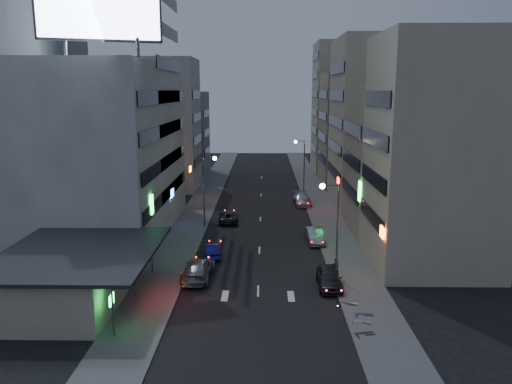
{
  "coord_description": "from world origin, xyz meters",
  "views": [
    {
      "loc": [
        0.44,
        -32.36,
        15.32
      ],
      "look_at": [
        -0.36,
        16.09,
        5.37
      ],
      "focal_mm": 35.0,
      "sensor_mm": 36.0,
      "label": 1
    }
  ],
  "objects_px": {
    "scooter_black_a": "(373,323)",
    "scooter_blue": "(372,306)",
    "parked_car_left": "(228,217)",
    "person": "(335,268)",
    "parked_car_right_mid": "(314,236)",
    "road_car_silver": "(198,269)",
    "scooter_silver_a": "(372,315)",
    "scooter_silver_b": "(359,297)",
    "road_car_blue": "(213,250)",
    "parked_car_right_far": "(302,199)",
    "scooter_black_b": "(355,297)",
    "parked_car_right_near": "(329,278)"
  },
  "relations": [
    {
      "from": "scooter_black_a",
      "to": "scooter_silver_b",
      "type": "bearing_deg",
      "value": -11.02
    },
    {
      "from": "scooter_black_a",
      "to": "scooter_blue",
      "type": "xyz_separation_m",
      "value": [
        0.55,
        2.63,
        -0.01
      ]
    },
    {
      "from": "parked_car_right_near",
      "to": "scooter_silver_a",
      "type": "distance_m",
      "value": 6.62
    },
    {
      "from": "parked_car_right_far",
      "to": "scooter_blue",
      "type": "distance_m",
      "value": 33.74
    },
    {
      "from": "scooter_blue",
      "to": "scooter_silver_b",
      "type": "relative_size",
      "value": 1.05
    },
    {
      "from": "parked_car_right_far",
      "to": "scooter_black_b",
      "type": "height_order",
      "value": "parked_car_right_far"
    },
    {
      "from": "parked_car_right_near",
      "to": "parked_car_left",
      "type": "xyz_separation_m",
      "value": [
        -9.4,
        19.65,
        -0.12
      ]
    },
    {
      "from": "parked_car_right_mid",
      "to": "parked_car_left",
      "type": "bearing_deg",
      "value": 135.8
    },
    {
      "from": "scooter_blue",
      "to": "scooter_silver_b",
      "type": "bearing_deg",
      "value": 22.49
    },
    {
      "from": "parked_car_left",
      "to": "person",
      "type": "relative_size",
      "value": 2.7
    },
    {
      "from": "scooter_black_a",
      "to": "road_car_silver",
      "type": "bearing_deg",
      "value": 40.71
    },
    {
      "from": "parked_car_right_far",
      "to": "scooter_silver_b",
      "type": "height_order",
      "value": "parked_car_right_far"
    },
    {
      "from": "road_car_silver",
      "to": "scooter_black_b",
      "type": "relative_size",
      "value": 3.52
    },
    {
      "from": "parked_car_right_far",
      "to": "scooter_black_b",
      "type": "bearing_deg",
      "value": -90.78
    },
    {
      "from": "parked_car_right_mid",
      "to": "person",
      "type": "bearing_deg",
      "value": -90.23
    },
    {
      "from": "road_car_silver",
      "to": "scooter_blue",
      "type": "relative_size",
      "value": 3.16
    },
    {
      "from": "parked_car_right_far",
      "to": "scooter_silver_b",
      "type": "xyz_separation_m",
      "value": [
        1.7,
        -32.06,
        -0.13
      ]
    },
    {
      "from": "road_car_silver",
      "to": "parked_car_right_mid",
      "type": "bearing_deg",
      "value": -133.93
    },
    {
      "from": "parked_car_right_mid",
      "to": "scooter_black_a",
      "type": "bearing_deg",
      "value": -88.79
    },
    {
      "from": "parked_car_right_near",
      "to": "scooter_black_b",
      "type": "height_order",
      "value": "parked_car_right_near"
    },
    {
      "from": "scooter_black_a",
      "to": "scooter_blue",
      "type": "relative_size",
      "value": 1.02
    },
    {
      "from": "road_car_blue",
      "to": "scooter_blue",
      "type": "bearing_deg",
      "value": 128.39
    },
    {
      "from": "parked_car_left",
      "to": "parked_car_right_far",
      "type": "bearing_deg",
      "value": -139.57
    },
    {
      "from": "scooter_black_a",
      "to": "road_car_blue",
      "type": "bearing_deg",
      "value": 26.21
    },
    {
      "from": "road_car_silver",
      "to": "person",
      "type": "relative_size",
      "value": 3.23
    },
    {
      "from": "parked_car_right_far",
      "to": "scooter_blue",
      "type": "bearing_deg",
      "value": -89.35
    },
    {
      "from": "road_car_silver",
      "to": "scooter_silver_a",
      "type": "bearing_deg",
      "value": 150.35
    },
    {
      "from": "scooter_silver_b",
      "to": "parked_car_right_near",
      "type": "bearing_deg",
      "value": 47.94
    },
    {
      "from": "scooter_silver_a",
      "to": "scooter_black_a",
      "type": "bearing_deg",
      "value": -170.88
    },
    {
      "from": "parked_car_right_mid",
      "to": "road_car_blue",
      "type": "bearing_deg",
      "value": -159.01
    },
    {
      "from": "parked_car_right_far",
      "to": "road_car_silver",
      "type": "height_order",
      "value": "road_car_silver"
    },
    {
      "from": "parked_car_right_far",
      "to": "road_car_silver",
      "type": "bearing_deg",
      "value": -114.8
    },
    {
      "from": "parked_car_right_mid",
      "to": "scooter_black_b",
      "type": "xyz_separation_m",
      "value": [
        1.45,
        -15.08,
        -0.13
      ]
    },
    {
      "from": "road_car_silver",
      "to": "parked_car_right_far",
      "type": "bearing_deg",
      "value": -108.82
    },
    {
      "from": "scooter_silver_a",
      "to": "scooter_silver_b",
      "type": "distance_m",
      "value": 2.95
    },
    {
      "from": "scooter_black_b",
      "to": "scooter_silver_b",
      "type": "distance_m",
      "value": 0.26
    },
    {
      "from": "parked_car_left",
      "to": "scooter_black_b",
      "type": "bearing_deg",
      "value": 111.77
    },
    {
      "from": "scooter_silver_a",
      "to": "scooter_blue",
      "type": "distance_m",
      "value": 1.37
    },
    {
      "from": "parked_car_left",
      "to": "person",
      "type": "distance_m",
      "value": 20.78
    },
    {
      "from": "road_car_silver",
      "to": "scooter_black_a",
      "type": "distance_m",
      "value": 15.5
    },
    {
      "from": "scooter_black_b",
      "to": "scooter_silver_b",
      "type": "xyz_separation_m",
      "value": [
        0.26,
        -0.03,
        0.03
      ]
    },
    {
      "from": "parked_car_right_mid",
      "to": "scooter_blue",
      "type": "xyz_separation_m",
      "value": [
        2.36,
        -16.7,
        -0.07
      ]
    },
    {
      "from": "scooter_silver_b",
      "to": "parked_car_left",
      "type": "bearing_deg",
      "value": 46.82
    },
    {
      "from": "parked_car_right_mid",
      "to": "road_car_silver",
      "type": "bearing_deg",
      "value": -140.68
    },
    {
      "from": "road_car_blue",
      "to": "scooter_black_b",
      "type": "bearing_deg",
      "value": 130.31
    },
    {
      "from": "person",
      "to": "scooter_silver_b",
      "type": "distance_m",
      "value": 4.97
    },
    {
      "from": "person",
      "to": "scooter_blue",
      "type": "xyz_separation_m",
      "value": [
        1.66,
        -6.44,
        -0.33
      ]
    },
    {
      "from": "parked_car_right_near",
      "to": "person",
      "type": "relative_size",
      "value": 2.61
    },
    {
      "from": "parked_car_right_mid",
      "to": "scooter_silver_b",
      "type": "xyz_separation_m",
      "value": [
        1.7,
        -15.11,
        -0.1
      ]
    },
    {
      "from": "parked_car_left",
      "to": "road_car_blue",
      "type": "bearing_deg",
      "value": 84.06
    }
  ]
}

